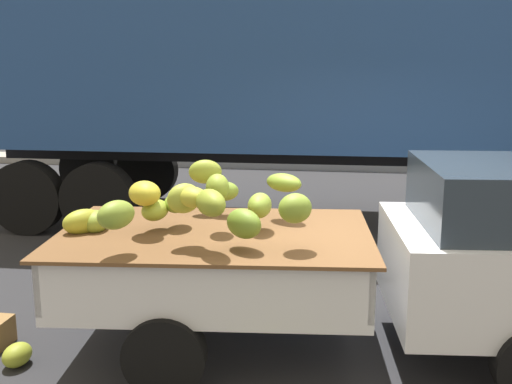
{
  "coord_description": "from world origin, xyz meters",
  "views": [
    {
      "loc": [
        -0.26,
        -5.35,
        2.54
      ],
      "look_at": [
        -1.07,
        0.39,
        1.29
      ],
      "focal_mm": 43.78,
      "sensor_mm": 36.0,
      "label": 1
    }
  ],
  "objects": [
    {
      "name": "semi_trailer",
      "position": [
        -0.22,
        4.26,
        2.54
      ],
      "size": [
        12.03,
        2.76,
        3.95
      ],
      "rotation": [
        0.0,
        0.0,
        0.01
      ],
      "color": "navy",
      "rests_on": "ground"
    },
    {
      "name": "fallen_banana_bunch_near_tailgate",
      "position": [
        -2.93,
        -0.84,
        0.1
      ],
      "size": [
        0.25,
        0.32,
        0.19
      ],
      "primitive_type": "ellipsoid",
      "rotation": [
        0.0,
        0.0,
        1.44
      ],
      "color": "#95A02B",
      "rests_on": "ground"
    },
    {
      "name": "pickup_truck",
      "position": [
        0.47,
        -0.17,
        0.89
      ],
      "size": [
        4.81,
        2.09,
        1.7
      ],
      "rotation": [
        0.0,
        0.0,
        0.08
      ],
      "color": "white",
      "rests_on": "ground"
    },
    {
      "name": "ground",
      "position": [
        0.0,
        0.0,
        0.0
      ],
      "size": [
        220.0,
        220.0,
        0.0
      ],
      "primitive_type": "plane",
      "color": "#28282B"
    },
    {
      "name": "curb_strip",
      "position": [
        0.0,
        9.17,
        0.08
      ],
      "size": [
        80.0,
        0.8,
        0.16
      ],
      "primitive_type": "cube",
      "color": "gray",
      "rests_on": "ground"
    }
  ]
}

